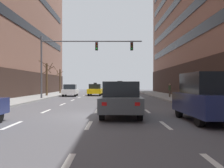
{
  "coord_description": "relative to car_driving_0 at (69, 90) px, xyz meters",
  "views": [
    {
      "loc": [
        0.91,
        -12.77,
        1.62
      ],
      "look_at": [
        0.99,
        11.57,
        1.61
      ],
      "focal_mm": 40.01,
      "sensor_mm": 36.0,
      "label": 1
    }
  ],
  "objects": [
    {
      "name": "car_driving_6",
      "position": [
        6.09,
        -4.36,
        0.07
      ],
      "size": [
        1.95,
        4.56,
        1.7
      ],
      "color": "black",
      "rests_on": "ground"
    },
    {
      "name": "lane_stripe_l1_s7",
      "position": [
        1.56,
        -2.9,
        -0.76
      ],
      "size": [
        0.16,
        2.0,
        0.01
      ],
      "primitive_type": "cube",
      "color": "silver",
      "rests_on": "ground"
    },
    {
      "name": "lane_stripe_l3_s8",
      "position": [
        7.57,
        2.1,
        -0.76
      ],
      "size": [
        0.16,
        2.0,
        0.01
      ],
      "primitive_type": "cube",
      "color": "silver",
      "rests_on": "ground"
    },
    {
      "name": "lane_stripe_l1_s6",
      "position": [
        1.56,
        -7.9,
        -0.76
      ],
      "size": [
        0.16,
        2.0,
        0.01
      ],
      "primitive_type": "cube",
      "color": "silver",
      "rests_on": "ground"
    },
    {
      "name": "traffic_signal_0",
      "position": [
        1.85,
        -6.87,
        4.01
      ],
      "size": [
        10.49,
        0.35,
        6.48
      ],
      "color": "#4C4C51",
      "rests_on": "sidewalk_left"
    },
    {
      "name": "lane_stripe_l1_s9",
      "position": [
        1.56,
        7.1,
        -0.76
      ],
      "size": [
        0.16,
        2.0,
        0.01
      ],
      "primitive_type": "cube",
      "color": "silver",
      "rests_on": "ground"
    },
    {
      "name": "lane_stripe_l2_s8",
      "position": [
        4.56,
        2.1,
        -0.76
      ],
      "size": [
        0.16,
        2.0,
        0.01
      ],
      "primitive_type": "cube",
      "color": "silver",
      "rests_on": "ground"
    },
    {
      "name": "taxi_driving_5",
      "position": [
        3.17,
        1.79,
        0.02
      ],
      "size": [
        1.97,
        4.35,
        1.78
      ],
      "color": "black",
      "rests_on": "ground"
    },
    {
      "name": "lane_stripe_l2_s6",
      "position": [
        4.56,
        -7.9,
        -0.76
      ],
      "size": [
        0.16,
        2.0,
        0.01
      ],
      "primitive_type": "cube",
      "color": "silver",
      "rests_on": "ground"
    },
    {
      "name": "lane_stripe_l2_s9",
      "position": [
        4.56,
        7.1,
        -0.76
      ],
      "size": [
        0.16,
        2.0,
        0.01
      ],
      "primitive_type": "cube",
      "color": "silver",
      "rests_on": "ground"
    },
    {
      "name": "car_driving_0",
      "position": [
        0.0,
        0.0,
        0.0
      ],
      "size": [
        1.93,
        4.23,
        1.56
      ],
      "color": "black",
      "rests_on": "ground"
    },
    {
      "name": "street_tree_2",
      "position": [
        -2.89,
        -0.72,
        1.57
      ],
      "size": [
        1.63,
        1.65,
        4.42
      ],
      "color": "#4C3823",
      "rests_on": "sidewalk_left"
    },
    {
      "name": "lane_stripe_l3_s9",
      "position": [
        7.57,
        7.1,
        -0.76
      ],
      "size": [
        0.16,
        2.0,
        0.01
      ],
      "primitive_type": "cube",
      "color": "silver",
      "rests_on": "ground"
    },
    {
      "name": "lane_stripe_l1_s10",
      "position": [
        1.56,
        12.1,
        -0.76
      ],
      "size": [
        0.16,
        2.0,
        0.01
      ],
      "primitive_type": "cube",
      "color": "silver",
      "rests_on": "ground"
    },
    {
      "name": "ground_plane",
      "position": [
        4.56,
        -19.9,
        -0.77
      ],
      "size": [
        120.0,
        120.0,
        0.0
      ],
      "primitive_type": "plane",
      "color": "#515156"
    },
    {
      "name": "lane_stripe_l1_s4",
      "position": [
        1.56,
        -17.9,
        -0.76
      ],
      "size": [
        0.16,
        2.0,
        0.01
      ],
      "primitive_type": "cube",
      "color": "silver",
      "rests_on": "ground"
    },
    {
      "name": "lane_stripe_l2_s7",
      "position": [
        4.56,
        -2.9,
        -0.76
      ],
      "size": [
        0.16,
        2.0,
        0.01
      ],
      "primitive_type": "cube",
      "color": "silver",
      "rests_on": "ground"
    },
    {
      "name": "lane_stripe_l3_s2",
      "position": [
        7.57,
        -27.9,
        -0.76
      ],
      "size": [
        0.16,
        2.0,
        0.01
      ],
      "primitive_type": "cube",
      "color": "silver",
      "rests_on": "ground"
    },
    {
      "name": "lane_stripe_l3_s3",
      "position": [
        7.57,
        -22.9,
        -0.76
      ],
      "size": [
        0.16,
        2.0,
        0.01
      ],
      "primitive_type": "cube",
      "color": "silver",
      "rests_on": "ground"
    },
    {
      "name": "car_driving_3",
      "position": [
        5.95,
        1.18,
        0.07
      ],
      "size": [
        1.94,
        4.57,
        1.71
      ],
      "color": "black",
      "rests_on": "ground"
    },
    {
      "name": "lane_stripe_l3_s7",
      "position": [
        7.57,
        -2.9,
        -0.76
      ],
      "size": [
        0.16,
        2.0,
        0.01
      ],
      "primitive_type": "cube",
      "color": "silver",
      "rests_on": "ground"
    },
    {
      "name": "lane_stripe_l3_s10",
      "position": [
        7.57,
        12.1,
        -0.76
      ],
      "size": [
        0.16,
        2.0,
        0.01
      ],
      "primitive_type": "cube",
      "color": "silver",
      "rests_on": "ground"
    },
    {
      "name": "lane_stripe_l3_s6",
      "position": [
        7.57,
        -7.9,
        -0.76
      ],
      "size": [
        0.16,
        2.0,
        0.01
      ],
      "primitive_type": "cube",
      "color": "silver",
      "rests_on": "ground"
    },
    {
      "name": "lane_stripe_l2_s3",
      "position": [
        4.56,
        -22.9,
        -0.76
      ],
      "size": [
        0.16,
        2.0,
        0.01
      ],
      "primitive_type": "cube",
      "color": "silver",
      "rests_on": "ground"
    },
    {
      "name": "lane_stripe_l2_s2",
      "position": [
        4.56,
        -27.9,
        -0.76
      ],
      "size": [
        0.16,
        2.0,
        0.01
      ],
      "primitive_type": "cube",
      "color": "silver",
      "rests_on": "ground"
    },
    {
      "name": "lane_stripe_l2_s4",
      "position": [
        4.56,
        -17.9,
        -0.76
      ],
      "size": [
        0.16,
        2.0,
        0.01
      ],
      "primitive_type": "cube",
      "color": "silver",
      "rests_on": "ground"
    },
    {
      "name": "lane_stripe_l2_s5",
      "position": [
        4.56,
        -12.9,
        -0.76
      ],
      "size": [
        0.16,
        2.0,
        0.01
      ],
      "primitive_type": "cube",
      "color": "silver",
      "rests_on": "ground"
    },
    {
      "name": "lane_stripe_l3_s5",
      "position": [
        7.57,
        -12.9,
        -0.76
      ],
      "size": [
        0.16,
        2.0,
        0.01
      ],
      "primitive_type": "cube",
      "color": "silver",
      "rests_on": "ground"
    },
    {
      "name": "pedestrian_1",
      "position": [
        12.25,
        -11.38,
        0.26
      ],
      "size": [
        0.45,
        0.36,
        1.55
      ],
      "color": "black",
      "rests_on": "sidewalk_right"
    },
    {
      "name": "lane_stripe_l3_s4",
      "position": [
        7.57,
        -17.9,
        -0.76
      ],
      "size": [
        0.16,
        2.0,
        0.01
      ],
      "primitive_type": "cube",
      "color": "silver",
      "rests_on": "ground"
    },
    {
      "name": "pedestrian_0",
      "position": [
        12.0,
        -4.51,
        0.23
      ],
      "size": [
        0.34,
        0.48,
        1.5
      ],
      "color": "brown",
      "rests_on": "sidewalk_right"
    },
    {
      "name": "lane_stripe_l1_s3",
      "position": [
        1.56,
        -22.9,
        -0.76
      ],
      "size": [
        0.16,
        2.0,
        0.01
      ],
      "primitive_type": "cube",
      "color": "silver",
      "rests_on": "ground"
    },
    {
      "name": "car_driving_4",
      "position": [
        5.93,
        -20.28,
        0.08
      ],
      "size": [
        2.13,
        4.69,
        1.73
      ],
      "color": "black",
      "rests_on": "ground"
    },
    {
      "name": "taxi_driving_1",
      "position": [
        6.19,
        -9.88,
        0.07
      ],
      "size": [
        1.94,
        4.55,
        1.88
      ],
      "color": "black",
      "rests_on": "ground"
    },
    {
      "name": "car_parked_1",
      "position": [
        9.52,
        -21.97,
        0.28
      ],
      "size": [
        1.91,
        4.38,
        2.1
      ],
      "color": "black",
      "rests_on": "ground"
    },
    {
      "name": "lane_stripe_l1_s8",
      "position": [
        1.56,
        2.1,
        -0.76
      ],
      "size": [
        0.16,
        2.0,
        0.01
      ],
      "primitive_type": "cube",
      "color": "silver",
      "rests_on": "ground"
    },
    {
      "name": "lane_stripe_l1_s5",
      "position": [
        1.56,
        -12.9,
        -0.76
      ],
      "size": [
        0.16,
        2.0,
        0.01
      ],
      "primitive_type": "cube",
      "color": "silver",
      "rests_on": "ground"
    },
    {
      "name": "lane_stripe_l2_s10",
      "position": [
        4.56,
        12.1,
        -0.76
      ],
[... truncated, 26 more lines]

